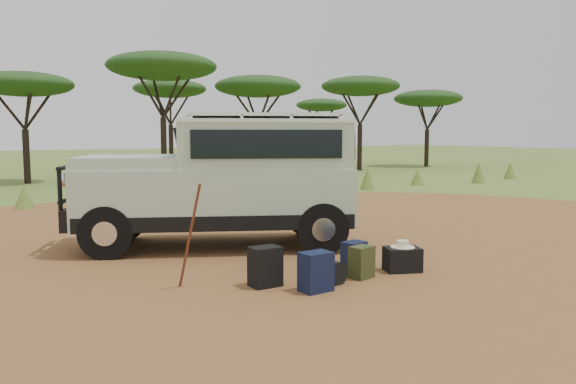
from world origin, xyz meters
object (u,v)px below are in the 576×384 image
hard_case (402,260)px  backpack_black (265,267)px  duffel_navy (354,254)px  safari_vehicle (226,183)px  backpack_olive (362,262)px  backpack_navy (316,272)px  walking_staff (190,237)px

hard_case → backpack_black: bearing=-167.2°
duffel_navy → backpack_black: bearing=177.2°
safari_vehicle → backpack_olive: size_ratio=11.32×
safari_vehicle → backpack_navy: (-0.25, -3.52, -0.95)m
safari_vehicle → backpack_navy: 3.65m
duffel_navy → hard_case: bearing=-68.0°
backpack_olive → backpack_navy: bearing=180.0°
walking_staff → duffel_navy: 2.85m
safari_vehicle → duffel_navy: (1.10, -2.61, -1.02)m
safari_vehicle → backpack_navy: safari_vehicle is taller
walking_staff → backpack_olive: size_ratio=3.17×
backpack_navy → hard_case: bearing=3.3°
safari_vehicle → hard_case: (1.55, -3.27, -1.03)m
safari_vehicle → walking_staff: (-1.70, -2.53, -0.47)m
safari_vehicle → hard_case: bearing=-40.3°
backpack_navy → backpack_olive: size_ratio=1.13×
backpack_olive → hard_case: 0.82m
backpack_navy → duffel_navy: backpack_navy is taller
safari_vehicle → walking_staff: safari_vehicle is taller
walking_staff → duffel_navy: size_ratio=3.76×
walking_staff → safari_vehicle: bearing=33.2°
walking_staff → backpack_navy: bearing=-57.0°
walking_staff → backpack_black: bearing=-45.2°
duffel_navy → hard_case: duffel_navy is taller
duffel_navy → hard_case: 0.80m
backpack_black → backpack_olive: backpack_black is taller
backpack_olive → backpack_black: bearing=153.0°
backpack_black → backpack_olive: (1.46, -0.34, -0.04)m
walking_staff → hard_case: bearing=-35.6°
walking_staff → backpack_olive: walking_staff is taller
walking_staff → duffel_navy: walking_staff is taller
backpack_black → walking_staff: bearing=156.1°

